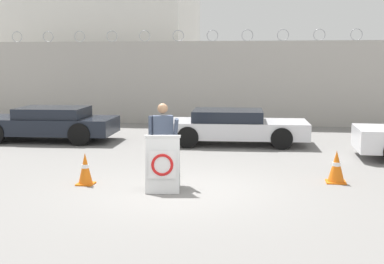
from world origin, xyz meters
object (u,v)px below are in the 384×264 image
object	(u,v)px
barricade_sign	(163,163)
traffic_cone_near	(85,169)
security_guard	(163,139)
parked_car_front_coupe	(48,123)
traffic_cone_mid	(336,167)
parked_car_rear_sedan	(233,126)

from	to	relation	value
barricade_sign	traffic_cone_near	size ratio (longest dim) A/B	1.66
barricade_sign	security_guard	size ratio (longest dim) A/B	0.66
parked_car_front_coupe	traffic_cone_mid	bearing A→B (deg)	148.73
security_guard	traffic_cone_mid	world-z (taller)	security_guard
parked_car_front_coupe	parked_car_rear_sedan	size ratio (longest dim) A/B	0.99
traffic_cone_near	parked_car_front_coupe	distance (m)	6.67
parked_car_rear_sedan	barricade_sign	bearing A→B (deg)	-102.14
security_guard	parked_car_rear_sedan	size ratio (longest dim) A/B	0.38
security_guard	parked_car_front_coupe	size ratio (longest dim) A/B	0.38
barricade_sign	parked_car_rear_sedan	bearing A→B (deg)	72.81
barricade_sign	parked_car_rear_sedan	xyz separation A→B (m)	(0.94, 6.27, -0.00)
traffic_cone_mid	parked_car_front_coupe	bearing A→B (deg)	151.82
security_guard	barricade_sign	bearing A→B (deg)	-98.80
barricade_sign	traffic_cone_mid	bearing A→B (deg)	11.34
security_guard	traffic_cone_mid	size ratio (longest dim) A/B	2.44
traffic_cone_near	traffic_cone_mid	world-z (taller)	traffic_cone_mid
traffic_cone_mid	parked_car_front_coupe	world-z (taller)	parked_car_front_coupe
security_guard	traffic_cone_mid	distance (m)	3.84
security_guard	parked_car_rear_sedan	xyz separation A→B (m)	(1.09, 5.54, -0.40)
traffic_cone_near	barricade_sign	bearing A→B (deg)	-8.93
parked_car_front_coupe	parked_car_rear_sedan	world-z (taller)	parked_car_front_coupe
traffic_cone_mid	parked_car_front_coupe	xyz separation A→B (m)	(-8.76, 4.70, 0.23)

